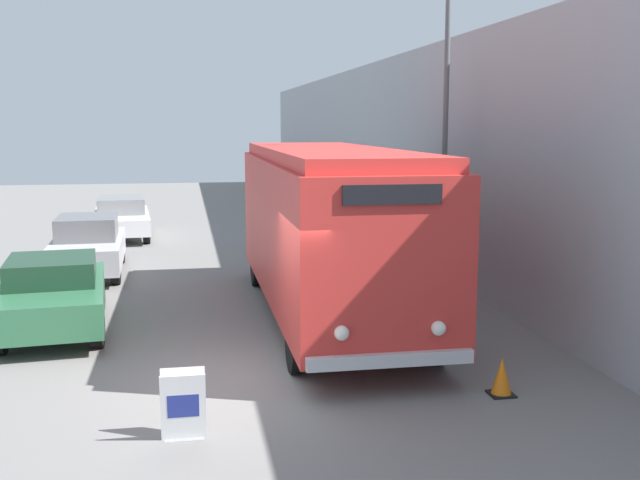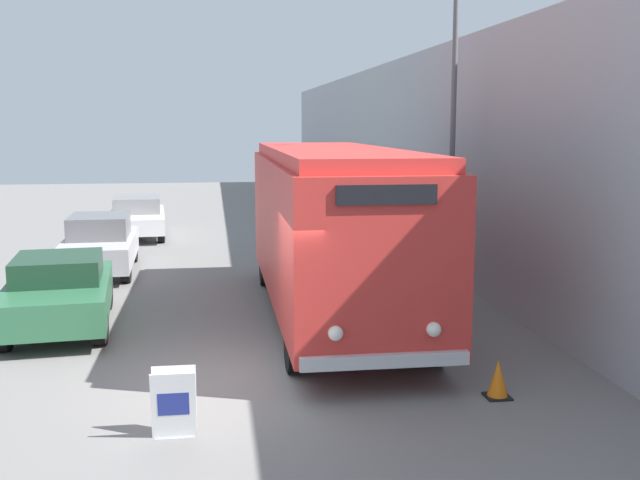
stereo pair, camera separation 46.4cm
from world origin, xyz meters
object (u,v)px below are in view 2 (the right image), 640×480
at_px(streetlamp, 454,84).
at_px(parked_car_far, 137,216).
at_px(parked_car_mid, 100,244).
at_px(traffic_cone, 498,379).
at_px(sign_board, 174,404).
at_px(parked_car_near, 59,292).
at_px(vintage_bus, 333,224).

relative_size(streetlamp, parked_car_far, 1.60).
xyz_separation_m(parked_car_mid, traffic_cone, (7.09, -10.39, -0.49)).
height_order(sign_board, streetlamp, streetlamp).
relative_size(parked_car_near, parked_car_mid, 0.96).
height_order(parked_car_near, traffic_cone, parked_car_near).
height_order(vintage_bus, traffic_cone, vintage_bus).
distance_m(vintage_bus, parked_car_mid, 7.83).
distance_m(parked_car_far, traffic_cone, 18.17).
xyz_separation_m(sign_board, streetlamp, (5.83, 6.86, 4.38)).
xyz_separation_m(streetlamp, parked_car_far, (-7.95, 10.75, -4.10)).
bearing_deg(parked_car_near, vintage_bus, -4.77).
xyz_separation_m(sign_board, parked_car_mid, (-2.48, 11.12, 0.33)).
height_order(sign_board, parked_car_mid, parked_car_mid).
distance_m(parked_car_mid, parked_car_far, 6.50).
bearing_deg(streetlamp, parked_car_far, 126.50).
distance_m(streetlamp, parked_car_near, 9.34).
distance_m(vintage_bus, parked_car_far, 13.09).
bearing_deg(parked_car_mid, parked_car_far, 84.49).
bearing_deg(parked_car_near, parked_car_far, 82.80).
bearing_deg(parked_car_mid, vintage_bus, -47.82).
height_order(sign_board, parked_car_near, parked_car_near).
bearing_deg(vintage_bus, sign_board, -117.72).
bearing_deg(streetlamp, sign_board, -130.34).
bearing_deg(vintage_bus, streetlamp, 23.58).
bearing_deg(vintage_bus, traffic_cone, -71.17).
distance_m(parked_car_near, parked_car_far, 12.09).
height_order(streetlamp, parked_car_mid, streetlamp).
distance_m(parked_car_mid, traffic_cone, 12.58).
distance_m(parked_car_near, traffic_cone, 8.55).
xyz_separation_m(vintage_bus, parked_car_mid, (-5.43, 5.52, -1.18)).
bearing_deg(parked_car_far, parked_car_mid, -97.45).
height_order(vintage_bus, parked_car_mid, vintage_bus).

